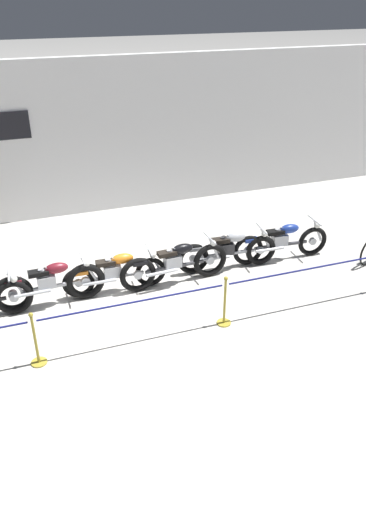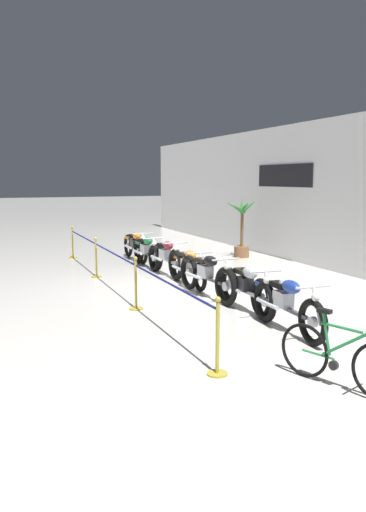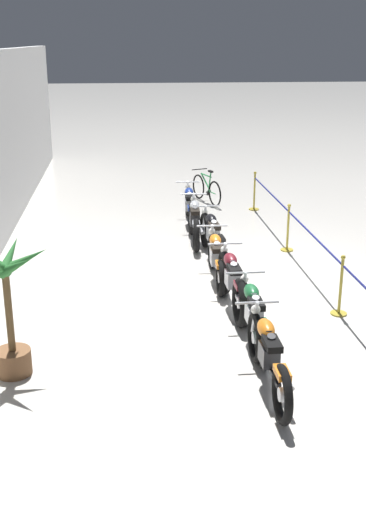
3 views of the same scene
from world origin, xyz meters
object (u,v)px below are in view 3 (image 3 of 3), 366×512
object	(u,v)px
motorcycle_green_1	(253,316)
stanchion_far_left	(334,265)
motorcycle_silver_5	(195,221)
stanchion_mid_right	(288,235)
motorcycle_blue_6	(189,206)
motorcycle_maroon_2	(232,282)
motorcycle_black_4	(213,237)
bicycle	(207,189)
motorcycle_orange_3	(216,258)
stanchion_mid_left	(340,294)
motorcycle_orange_0	(268,356)
potted_palm_left_of_row	(10,314)
stanchion_far_right	(254,197)

from	to	relation	value
motorcycle_green_1	stanchion_far_left	world-z (taller)	stanchion_far_left
motorcycle_silver_5	stanchion_mid_right	bearing A→B (deg)	-115.48
motorcycle_blue_6	motorcycle_maroon_2	bearing A→B (deg)	-178.39
motorcycle_black_4	motorcycle_green_1	bearing A→B (deg)	-179.47
motorcycle_black_4	bicycle	bearing A→B (deg)	-6.22
motorcycle_green_1	motorcycle_blue_6	distance (m)	6.76
motorcycle_orange_3	motorcycle_blue_6	size ratio (longest dim) A/B	0.92
motorcycle_maroon_2	stanchion_mid_left	world-z (taller)	stanchion_mid_left
motorcycle_orange_3	motorcycle_black_4	size ratio (longest dim) A/B	0.89
motorcycle_orange_3	motorcycle_silver_5	size ratio (longest dim) A/B	0.93
motorcycle_maroon_2	stanchion_far_left	bearing A→B (deg)	-90.55
motorcycle_orange_0	motorcycle_orange_3	xyz separation A→B (m)	(4.05, 0.08, -0.02)
motorcycle_silver_5	potted_palm_left_of_row	world-z (taller)	potted_palm_left_of_row
motorcycle_silver_5	motorcycle_orange_3	bearing A→B (deg)	-177.79
motorcycle_orange_3	motorcycle_black_4	world-z (taller)	motorcycle_black_4
motorcycle_orange_0	motorcycle_maroon_2	xyz separation A→B (m)	(2.70, 0.01, 0.01)
motorcycle_silver_5	stanchion_mid_left	size ratio (longest dim) A/B	2.25
bicycle	stanchion_mid_right	bearing A→B (deg)	-165.48
stanchion_far_left	motorcycle_blue_6	bearing A→B (deg)	19.67
motorcycle_maroon_2	motorcycle_orange_3	xyz separation A→B (m)	(1.36, 0.07, -0.02)
motorcycle_orange_0	stanchion_mid_right	bearing A→B (deg)	-16.93
stanchion_mid_left	stanchion_far_left	bearing A→B (deg)	0.00
motorcycle_silver_5	stanchion_far_left	xyz separation A→B (m)	(-4.00, -1.94, 0.28)
motorcycle_maroon_2	stanchion_mid_left	distance (m)	1.82
motorcycle_blue_6	stanchion_far_right	xyz separation A→B (m)	(1.31, -1.92, -0.12)
motorcycle_orange_0	motorcycle_blue_6	size ratio (longest dim) A/B	0.96
motorcycle_green_1	stanchion_far_left	bearing A→B (deg)	-50.46
motorcycle_black_4	bicycle	world-z (taller)	motorcycle_black_4
motorcycle_silver_5	bicycle	distance (m)	3.71
motorcycle_blue_6	potted_palm_left_of_row	distance (m)	8.00
motorcycle_orange_0	motorcycle_green_1	size ratio (longest dim) A/B	1.07
motorcycle_orange_0	motorcycle_orange_3	bearing A→B (deg)	1.20
motorcycle_orange_3	stanchion_mid_right	xyz separation A→B (m)	(1.70, -1.84, -0.10)
motorcycle_maroon_2	motorcycle_orange_3	bearing A→B (deg)	2.99
motorcycle_maroon_2	motorcycle_silver_5	bearing A→B (deg)	2.47
motorcycle_green_1	stanchion_mid_right	distance (m)	4.77
motorcycle_green_1	bicycle	distance (m)	9.04
motorcycle_maroon_2	potted_palm_left_of_row	size ratio (longest dim) A/B	1.13
bicycle	stanchion_far_left	distance (m)	7.73
motorcycle_black_4	potted_palm_left_of_row	xyz separation A→B (m)	(-4.60, 3.42, 0.41)
motorcycle_orange_3	potted_palm_left_of_row	bearing A→B (deg)	135.02
motorcycle_green_1	motorcycle_orange_0	bearing A→B (deg)	177.00
stanchion_far_left	potted_palm_left_of_row	bearing A→B (deg)	110.65
motorcycle_black_4	motorcycle_silver_5	bearing A→B (deg)	9.20
potted_palm_left_of_row	bicycle	bearing A→B (deg)	-22.51
motorcycle_orange_0	stanchion_mid_right	distance (m)	6.02
bicycle	motorcycle_blue_6	bearing A→B (deg)	162.01
stanchion_mid_right	stanchion_far_right	distance (m)	3.60
motorcycle_orange_3	motorcycle_silver_5	world-z (taller)	motorcycle_silver_5
stanchion_mid_right	stanchion_far_right	bearing A→B (deg)	0.00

